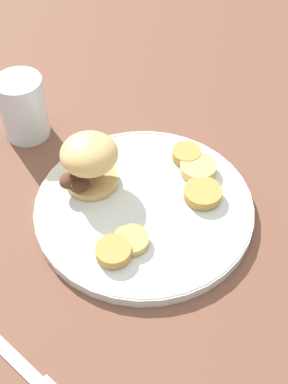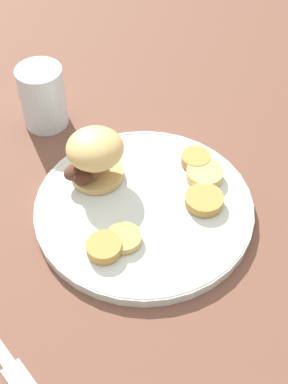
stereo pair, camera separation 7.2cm
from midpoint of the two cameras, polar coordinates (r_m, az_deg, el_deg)
ground_plane at (r=0.75m, az=2.74°, el=-2.24°), size 4.00×4.00×0.00m
dinner_plate at (r=0.75m, az=2.77°, el=-1.80°), size 0.31×0.31×0.02m
sandwich at (r=0.75m, az=-2.61°, el=3.78°), size 0.09×0.08×0.08m
potato_round_0 at (r=0.80m, az=8.13°, el=3.37°), size 0.04×0.04×0.01m
potato_round_1 at (r=0.70m, az=0.69°, el=-5.07°), size 0.05×0.05×0.01m
potato_round_2 at (r=0.78m, az=9.13°, el=1.76°), size 0.05×0.05×0.01m
potato_round_3 at (r=0.69m, az=-1.30°, el=-6.09°), size 0.05×0.05×0.01m
potato_round_4 at (r=0.75m, az=9.21°, el=-1.00°), size 0.05×0.05×0.01m
fork at (r=0.65m, az=-11.77°, el=-16.74°), size 0.09×0.15×0.00m
drinking_glass at (r=0.87m, az=-8.40°, el=9.90°), size 0.07×0.07×0.10m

